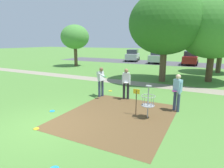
{
  "coord_description": "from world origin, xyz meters",
  "views": [
    {
      "loc": [
        5.38,
        -4.77,
        3.13
      ],
      "look_at": [
        1.03,
        3.63,
        1.0
      ],
      "focal_mm": 30.4,
      "sensor_mm": 36.0,
      "label": 1
    }
  ],
  "objects": [
    {
      "name": "tree_mid_left",
      "position": [
        6.17,
        17.14,
        3.8
      ],
      "size": [
        4.61,
        4.61,
        5.78
      ],
      "color": "brown",
      "rests_on": "ground"
    },
    {
      "name": "parked_car_leftmost",
      "position": [
        -5.92,
        24.32,
        0.92
      ],
      "size": [
        2.7,
        4.5,
        1.84
      ],
      "color": "#B2B7BC",
      "rests_on": "ground"
    },
    {
      "name": "tree_near_left",
      "position": [
        -10.0,
        14.81,
        3.65
      ],
      "size": [
        3.52,
        3.52,
        5.18
      ],
      "color": "brown",
      "rests_on": "ground"
    },
    {
      "name": "dirt_tee_pad",
      "position": [
        2.06,
        2.13,
        0.0
      ],
      "size": [
        4.42,
        5.14,
        0.01
      ],
      "primitive_type": "cube",
      "color": "brown",
      "rests_on": "ground"
    },
    {
      "name": "player_waiting_left",
      "position": [
        1.42,
        4.54,
        0.97
      ],
      "size": [
        0.5,
        0.44,
        1.71
      ],
      "color": "#232328",
      "rests_on": "ground"
    },
    {
      "name": "parked_car_center_left",
      "position": [
        -1.55,
        23.2,
        0.92
      ],
      "size": [
        2.01,
        4.22,
        1.84
      ],
      "color": "#B2B7BC",
      "rests_on": "ground"
    },
    {
      "name": "frisbee_far_left",
      "position": [
        -0.03,
        -0.36,
        0.01
      ],
      "size": [
        0.2,
        0.2,
        0.02
      ],
      "primitive_type": "cylinder",
      "color": "gold",
      "rests_on": "ground"
    },
    {
      "name": "parking_lot_strip",
      "position": [
        0.0,
        23.62,
        0.0
      ],
      "size": [
        36.0,
        6.0,
        0.01
      ],
      "primitive_type": "cube",
      "color": "#4C4C51",
      "rests_on": "ground"
    },
    {
      "name": "player_throwing",
      "position": [
        -0.05,
        4.34,
        0.99
      ],
      "size": [
        0.92,
        0.84,
        1.71
      ],
      "color": "#384260",
      "rests_on": "ground"
    },
    {
      "name": "gravel_path",
      "position": [
        0.0,
        8.59,
        0.0
      ],
      "size": [
        40.0,
        1.45,
        0.0
      ],
      "primitive_type": "cube",
      "color": "gray",
      "rests_on": "ground"
    },
    {
      "name": "disc_golf_basket",
      "position": [
        3.21,
        2.54,
        0.75
      ],
      "size": [
        0.98,
        0.58,
        1.39
      ],
      "color": "#9E9EA3",
      "rests_on": "ground"
    },
    {
      "name": "tree_near_right",
      "position": [
        5.39,
        11.9,
        4.18
      ],
      "size": [
        5.54,
        5.54,
        6.54
      ],
      "color": "#4C3823",
      "rests_on": "ground"
    },
    {
      "name": "frisbee_mid_grass",
      "position": [
        -0.83,
        1.25,
        0.01
      ],
      "size": [
        0.24,
        0.24,
        0.02
      ],
      "primitive_type": "cylinder",
      "color": "#1E93DB",
      "rests_on": "ground"
    },
    {
      "name": "tree_mid_center",
      "position": [
        2.09,
        10.33,
        4.45
      ],
      "size": [
        5.51,
        5.51,
        6.8
      ],
      "color": "brown",
      "rests_on": "ground"
    },
    {
      "name": "ground_plane",
      "position": [
        0.0,
        0.0,
        0.0
      ],
      "size": [
        160.0,
        160.0,
        0.0
      ],
      "primitive_type": "plane",
      "color": "#518438"
    },
    {
      "name": "frisbee_by_tee",
      "position": [
        -0.16,
        5.69,
        0.01
      ],
      "size": [
        0.24,
        0.24,
        0.02
      ],
      "primitive_type": "cylinder",
      "color": "gold",
      "rests_on": "ground"
    },
    {
      "name": "parked_car_center_right",
      "position": [
        2.93,
        23.26,
        0.92
      ],
      "size": [
        2.07,
        4.25,
        1.84
      ],
      "color": "maroon",
      "rests_on": "ground"
    },
    {
      "name": "player_foreground_watching",
      "position": [
        4.19,
        3.92,
        0.97
      ],
      "size": [
        0.47,
        0.45,
        1.71
      ],
      "color": "#384260",
      "rests_on": "ground"
    }
  ]
}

